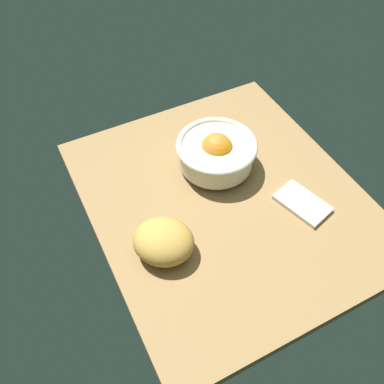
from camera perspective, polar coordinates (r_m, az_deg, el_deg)
The scene contains 4 objects.
ground_plane at distance 103.69cm, azimuth 4.50°, elevation -1.19°, with size 72.69×63.37×3.00cm, color olive.
fruit_bowl at distance 105.07cm, azimuth 3.36°, elevation 5.60°, with size 20.32×20.32×10.34cm.
bread_loaf at distance 90.16cm, azimuth -3.90°, elevation -6.73°, with size 13.36×11.78×7.92cm, color gold.
napkin_folded at distance 103.64cm, azimuth 14.81°, elevation -1.51°, with size 12.56×7.71×1.18cm, color silver.
Camera 1 is at (-53.36, 36.44, 79.60)cm, focal length 39.15 mm.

